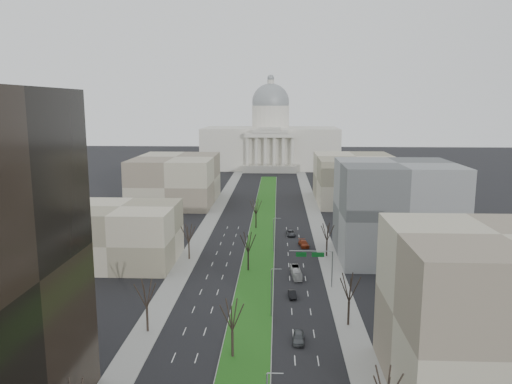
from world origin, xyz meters
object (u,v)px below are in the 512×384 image
(car_black, at_px, (292,294))
(car_red, at_px, (304,244))
(car_grey_far, at_px, (291,233))
(car_grey_near, at_px, (299,337))
(box_van, at_px, (296,273))

(car_black, distance_m, car_red, 36.47)
(car_red, xyz_separation_m, car_grey_far, (-3.24, 11.40, -0.05))
(car_grey_near, height_order, car_black, car_grey_near)
(car_black, bearing_deg, car_grey_near, -93.37)
(car_red, relative_size, box_van, 0.72)
(car_grey_far, bearing_deg, box_van, -94.28)
(car_grey_near, distance_m, car_grey_far, 66.61)
(car_grey_near, relative_size, car_grey_far, 0.86)
(car_black, relative_size, box_van, 0.53)
(car_grey_near, xyz_separation_m, car_grey_far, (0.32, 66.61, -0.04))
(car_red, bearing_deg, car_grey_near, -102.87)
(car_red, height_order, car_grey_far, car_red)
(car_grey_near, relative_size, car_red, 0.85)
(car_grey_near, bearing_deg, car_black, 95.19)
(car_red, bearing_deg, car_grey_far, 96.67)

